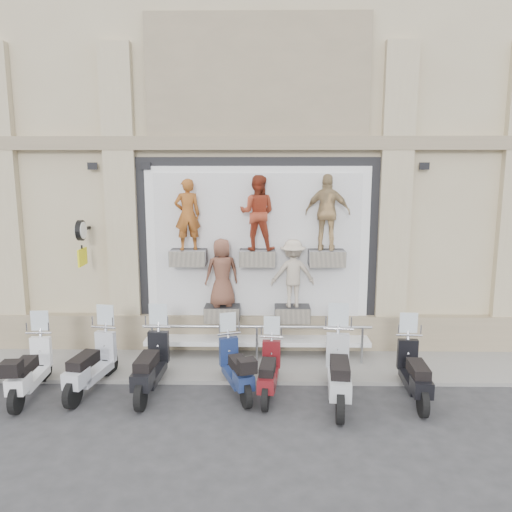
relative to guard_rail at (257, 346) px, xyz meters
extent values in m
plane|color=#2D2D30|center=(0.00, -2.00, -0.47)|extent=(90.00, 90.00, 0.00)
cube|color=gray|center=(0.00, 0.10, -0.43)|extent=(16.00, 2.20, 0.08)
cube|color=black|center=(0.00, 0.96, 1.93)|extent=(5.60, 0.10, 4.30)
cube|color=white|center=(0.00, 0.90, 1.93)|extent=(5.10, 0.06, 3.90)
cube|color=white|center=(0.00, 0.86, 1.93)|extent=(4.70, 0.04, 3.60)
cube|color=white|center=(0.00, 0.55, -0.05)|extent=(5.10, 0.75, 0.10)
cube|color=#28282B|center=(-1.55, 0.59, 1.86)|extent=(0.80, 0.50, 0.35)
imported|color=#AB5A21|center=(-1.55, 0.59, 2.83)|extent=(0.66, 0.52, 1.58)
cube|color=#28282B|center=(0.00, 0.59, 1.86)|extent=(0.80, 0.50, 0.35)
imported|color=maroon|center=(0.00, 0.59, 2.86)|extent=(0.90, 0.75, 1.66)
cube|color=#28282B|center=(1.55, 0.59, 1.86)|extent=(0.80, 0.50, 0.35)
imported|color=tan|center=(1.55, 0.59, 2.88)|extent=(1.05, 0.59, 1.68)
cube|color=#28282B|center=(-0.80, 0.59, 0.56)|extent=(0.80, 0.50, 0.35)
imported|color=brown|center=(-0.80, 0.59, 1.51)|extent=(0.87, 0.70, 1.56)
cube|color=#28282B|center=(0.80, 0.59, 0.56)|extent=(0.80, 0.50, 0.35)
imported|color=beige|center=(0.80, 0.59, 1.50)|extent=(1.04, 0.66, 1.54)
cube|color=black|center=(-3.90, 0.72, 2.49)|extent=(0.06, 0.56, 0.06)
cylinder|color=black|center=(-3.90, 0.45, 2.49)|extent=(0.10, 0.46, 0.46)
cube|color=yellow|center=(-3.90, 0.45, 1.89)|extent=(0.04, 0.50, 0.38)
camera|label=1|loc=(0.15, -10.42, 3.85)|focal=35.00mm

